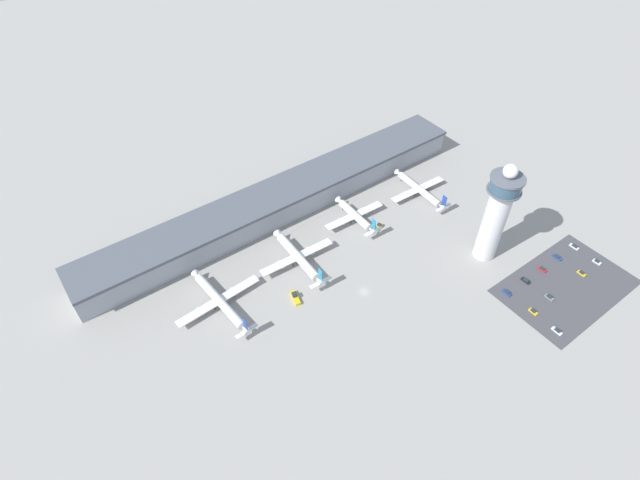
{
  "coord_description": "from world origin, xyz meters",
  "views": [
    {
      "loc": [
        -103.33,
        -107.03,
        179.81
      ],
      "look_at": [
        -4.31,
        28.85,
        13.3
      ],
      "focal_mm": 28.0,
      "sensor_mm": 36.0,
      "label": 1
    }
  ],
  "objects_px": {
    "airplane_gate_alpha": "(220,301)",
    "car_silver_sedan": "(557,331)",
    "airplane_gate_delta": "(419,189)",
    "car_grey_coupe": "(507,292)",
    "control_tower": "(497,213)",
    "car_maroon_suv": "(597,262)",
    "car_white_wagon": "(557,257)",
    "airplane_gate_bravo": "(298,257)",
    "car_green_van": "(549,297)",
    "car_red_hatchback": "(526,281)",
    "car_navy_sedan": "(582,273)",
    "service_truck_fuel": "(425,188)",
    "airplane_gate_charlie": "(355,215)",
    "service_truck_catering": "(379,227)",
    "car_blue_compact": "(533,311)",
    "car_black_suv": "(574,247)",
    "car_yellow_taxi": "(542,269)",
    "service_truck_baggage": "(295,297)"
  },
  "relations": [
    {
      "from": "car_silver_sedan",
      "to": "airplane_gate_charlie",
      "type": "bearing_deg",
      "value": 103.91
    },
    {
      "from": "airplane_gate_alpha",
      "to": "car_silver_sedan",
      "type": "height_order",
      "value": "airplane_gate_alpha"
    },
    {
      "from": "car_navy_sedan",
      "to": "airplane_gate_alpha",
      "type": "bearing_deg",
      "value": 150.44
    },
    {
      "from": "airplane_gate_alpha",
      "to": "car_maroon_suv",
      "type": "relative_size",
      "value": 10.93
    },
    {
      "from": "car_white_wagon",
      "to": "airplane_gate_bravo",
      "type": "bearing_deg",
      "value": 145.65
    },
    {
      "from": "car_white_wagon",
      "to": "car_maroon_suv",
      "type": "height_order",
      "value": "car_maroon_suv"
    },
    {
      "from": "car_black_suv",
      "to": "car_navy_sedan",
      "type": "relative_size",
      "value": 1.16
    },
    {
      "from": "car_green_van",
      "to": "car_white_wagon",
      "type": "relative_size",
      "value": 0.92
    },
    {
      "from": "airplane_gate_delta",
      "to": "car_grey_coupe",
      "type": "xyz_separation_m",
      "value": [
        -16.98,
        -75.9,
        -3.37
      ]
    },
    {
      "from": "service_truck_fuel",
      "to": "car_blue_compact",
      "type": "xyz_separation_m",
      "value": [
        -22.94,
        -91.15,
        -0.44
      ]
    },
    {
      "from": "car_silver_sedan",
      "to": "car_grey_coupe",
      "type": "xyz_separation_m",
      "value": [
        -0.32,
        26.67,
        0.01
      ]
    },
    {
      "from": "airplane_gate_delta",
      "to": "service_truck_catering",
      "type": "xyz_separation_m",
      "value": [
        -35.99,
        -7.54,
        -3.05
      ]
    },
    {
      "from": "airplane_gate_bravo",
      "to": "car_grey_coupe",
      "type": "relative_size",
      "value": 8.84
    },
    {
      "from": "airplane_gate_alpha",
      "to": "airplane_gate_bravo",
      "type": "xyz_separation_m",
      "value": [
        43.12,
        1.04,
        0.78
      ]
    },
    {
      "from": "service_truck_baggage",
      "to": "car_grey_coupe",
      "type": "height_order",
      "value": "service_truck_baggage"
    },
    {
      "from": "airplane_gate_delta",
      "to": "car_navy_sedan",
      "type": "relative_size",
      "value": 9.61
    },
    {
      "from": "airplane_gate_alpha",
      "to": "car_white_wagon",
      "type": "bearing_deg",
      "value": -25.57
    },
    {
      "from": "service_truck_fuel",
      "to": "car_green_van",
      "type": "bearing_deg",
      "value": -96.49
    },
    {
      "from": "car_blue_compact",
      "to": "car_black_suv",
      "type": "bearing_deg",
      "value": 14.74
    },
    {
      "from": "service_truck_baggage",
      "to": "car_blue_compact",
      "type": "height_order",
      "value": "service_truck_baggage"
    },
    {
      "from": "car_maroon_suv",
      "to": "service_truck_fuel",
      "type": "bearing_deg",
      "value": 106.91
    },
    {
      "from": "car_green_van",
      "to": "car_maroon_suv",
      "type": "distance_m",
      "value": 37.81
    },
    {
      "from": "car_black_suv",
      "to": "car_grey_coupe",
      "type": "height_order",
      "value": "car_black_suv"
    },
    {
      "from": "control_tower",
      "to": "car_maroon_suv",
      "type": "xyz_separation_m",
      "value": [
        40.52,
        -36.74,
        -26.86
      ]
    },
    {
      "from": "service_truck_fuel",
      "to": "car_grey_coupe",
      "type": "relative_size",
      "value": 1.55
    },
    {
      "from": "car_yellow_taxi",
      "to": "car_white_wagon",
      "type": "bearing_deg",
      "value": 2.85
    },
    {
      "from": "airplane_gate_alpha",
      "to": "car_white_wagon",
      "type": "xyz_separation_m",
      "value": [
        148.89,
        -71.24,
        -3.34
      ]
    },
    {
      "from": "control_tower",
      "to": "car_grey_coupe",
      "type": "bearing_deg",
      "value": -114.52
    },
    {
      "from": "service_truck_catering",
      "to": "car_yellow_taxi",
      "type": "distance_m",
      "value": 82.07
    },
    {
      "from": "airplane_gate_bravo",
      "to": "car_green_van",
      "type": "distance_m",
      "value": 117.83
    },
    {
      "from": "service_truck_baggage",
      "to": "car_silver_sedan",
      "type": "height_order",
      "value": "service_truck_baggage"
    },
    {
      "from": "control_tower",
      "to": "car_black_suv",
      "type": "distance_m",
      "value": 54.37
    },
    {
      "from": "control_tower",
      "to": "service_truck_baggage",
      "type": "bearing_deg",
      "value": 160.98
    },
    {
      "from": "control_tower",
      "to": "car_maroon_suv",
      "type": "relative_size",
      "value": 13.27
    },
    {
      "from": "control_tower",
      "to": "car_maroon_suv",
      "type": "bearing_deg",
      "value": -42.2
    },
    {
      "from": "airplane_gate_alpha",
      "to": "car_yellow_taxi",
      "type": "bearing_deg",
      "value": -27.85
    },
    {
      "from": "control_tower",
      "to": "airplane_gate_delta",
      "type": "relative_size",
      "value": 1.36
    },
    {
      "from": "car_green_van",
      "to": "car_navy_sedan",
      "type": "distance_m",
      "value": 25.08
    },
    {
      "from": "service_truck_fuel",
      "to": "airplane_gate_charlie",
      "type": "bearing_deg",
      "value": 177.09
    },
    {
      "from": "control_tower",
      "to": "car_silver_sedan",
      "type": "height_order",
      "value": "control_tower"
    },
    {
      "from": "airplane_gate_bravo",
      "to": "car_black_suv",
      "type": "xyz_separation_m",
      "value": [
        118.92,
        -72.93,
        -4.08
      ]
    },
    {
      "from": "airplane_gate_bravo",
      "to": "service_truck_catering",
      "type": "height_order",
      "value": "airplane_gate_bravo"
    },
    {
      "from": "car_navy_sedan",
      "to": "car_white_wagon",
      "type": "distance_m",
      "value": 13.34
    },
    {
      "from": "airplane_gate_delta",
      "to": "car_silver_sedan",
      "type": "relative_size",
      "value": 8.33
    },
    {
      "from": "airplane_gate_bravo",
      "to": "car_grey_coupe",
      "type": "distance_m",
      "value": 98.99
    },
    {
      "from": "airplane_gate_delta",
      "to": "car_white_wagon",
      "type": "relative_size",
      "value": 8.64
    },
    {
      "from": "car_red_hatchback",
      "to": "car_navy_sedan",
      "type": "distance_m",
      "value": 28.52
    },
    {
      "from": "airplane_gate_charlie",
      "to": "car_grey_coupe",
      "type": "xyz_separation_m",
      "value": [
        26.01,
        -79.65,
        -3.75
      ]
    },
    {
      "from": "service_truck_catering",
      "to": "car_blue_compact",
      "type": "bearing_deg",
      "value": -76.54
    },
    {
      "from": "airplane_gate_alpha",
      "to": "service_truck_catering",
      "type": "bearing_deg",
      "value": -1.76
    }
  ]
}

